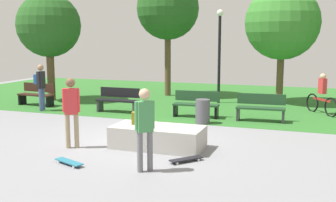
% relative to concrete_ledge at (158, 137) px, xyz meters
% --- Properties ---
extents(ground_plane, '(28.00, 28.00, 0.00)m').
position_rel_concrete_ledge_xyz_m(ground_plane, '(-0.83, 0.70, -0.28)').
color(ground_plane, gray).
extents(grass_lawn, '(26.60, 11.64, 0.01)m').
position_rel_concrete_ledge_xyz_m(grass_lawn, '(-0.83, 8.88, -0.27)').
color(grass_lawn, '#2D6B28').
rests_on(grass_lawn, ground_plane).
extents(concrete_ledge, '(2.31, 1.10, 0.56)m').
position_rel_concrete_ledge_xyz_m(concrete_ledge, '(0.00, 0.00, 0.00)').
color(concrete_ledge, '#A8A59E').
rests_on(concrete_ledge, ground_plane).
extents(backpack_on_ledge, '(0.32, 0.26, 0.32)m').
position_rel_concrete_ledge_xyz_m(backpack_on_ledge, '(-0.59, 0.07, 0.44)').
color(backpack_on_ledge, olive).
rests_on(backpack_on_ledge, concrete_ledge).
extents(skater_performing_trick, '(0.39, 0.32, 1.79)m').
position_rel_concrete_ledge_xyz_m(skater_performing_trick, '(-2.04, -0.72, 0.78)').
color(skater_performing_trick, tan).
rests_on(skater_performing_trick, ground_plane).
extents(skater_watching, '(0.37, 0.36, 1.75)m').
position_rel_concrete_ledge_xyz_m(skater_watching, '(0.41, -1.81, 0.75)').
color(skater_watching, slate).
rests_on(skater_watching, ground_plane).
extents(skateboard_by_ledge, '(0.68, 0.74, 0.08)m').
position_rel_concrete_ledge_xyz_m(skateboard_by_ledge, '(1.03, -0.90, -0.21)').
color(skateboard_by_ledge, black).
rests_on(skateboard_by_ledge, ground_plane).
extents(skateboard_spare, '(0.82, 0.48, 0.08)m').
position_rel_concrete_ledge_xyz_m(skateboard_spare, '(-1.35, -1.96, -0.21)').
color(skateboard_spare, teal).
rests_on(skateboard_spare, ground_plane).
extents(park_bench_far_left, '(1.64, 0.62, 0.91)m').
position_rel_concrete_ledge_xyz_m(park_bench_far_left, '(-7.04, 4.47, 0.20)').
color(park_bench_far_left, '#331E14').
rests_on(park_bench_far_left, ground_plane).
extents(park_bench_far_right, '(1.62, 0.55, 0.91)m').
position_rel_concrete_ledge_xyz_m(park_bench_far_right, '(-0.18, 4.27, 0.20)').
color(park_bench_far_right, '#1E4223').
rests_on(park_bench_far_right, ground_plane).
extents(park_bench_center_lawn, '(1.60, 0.47, 0.91)m').
position_rel_concrete_ledge_xyz_m(park_bench_center_lawn, '(-3.20, 4.21, 0.20)').
color(park_bench_center_lawn, black).
rests_on(park_bench_center_lawn, ground_plane).
extents(park_bench_by_oak, '(1.62, 0.55, 0.91)m').
position_rel_concrete_ledge_xyz_m(park_bench_by_oak, '(2.05, 4.29, 0.20)').
color(park_bench_by_oak, '#1E4223').
rests_on(park_bench_by_oak, ground_plane).
extents(tree_young_birch, '(2.94, 2.94, 5.60)m').
position_rel_concrete_ledge_xyz_m(tree_young_birch, '(-2.96, 9.07, 3.83)').
color(tree_young_birch, brown).
rests_on(tree_young_birch, grass_lawn).
extents(tree_tall_oak, '(3.11, 3.11, 4.95)m').
position_rel_concrete_ledge_xyz_m(tree_tall_oak, '(2.32, 8.52, 3.10)').
color(tree_tall_oak, brown).
rests_on(tree_tall_oak, grass_lawn).
extents(tree_leaning_ash, '(2.77, 2.77, 4.70)m').
position_rel_concrete_ledge_xyz_m(tree_leaning_ash, '(-7.34, 5.90, 3.01)').
color(tree_leaning_ash, brown).
rests_on(tree_leaning_ash, grass_lawn).
extents(lamp_post, '(0.28, 0.28, 3.93)m').
position_rel_concrete_ledge_xyz_m(lamp_post, '(-0.14, 7.65, 2.13)').
color(lamp_post, black).
rests_on(lamp_post, ground_plane).
extents(trash_bin, '(0.47, 0.47, 0.79)m').
position_rel_concrete_ledge_xyz_m(trash_bin, '(0.31, 3.28, 0.12)').
color(trash_bin, '#4C4C51').
rests_on(trash_bin, ground_plane).
extents(pedestrian_with_backpack, '(0.38, 0.42, 1.77)m').
position_rel_concrete_ledge_xyz_m(pedestrian_with_backpack, '(-6.11, 3.50, 0.79)').
color(pedestrian_with_backpack, '#3F5184').
rests_on(pedestrian_with_backpack, ground_plane).
extents(cyclist_on_bicycle, '(1.10, 1.52, 1.52)m').
position_rel_concrete_ledge_xyz_m(cyclist_on_bicycle, '(3.98, 6.37, 0.36)').
color(cyclist_on_bicycle, black).
rests_on(cyclist_on_bicycle, ground_plane).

